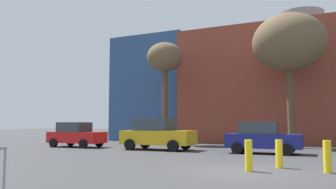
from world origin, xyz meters
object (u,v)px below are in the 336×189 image
object	(u,v)px
parked_car_0	(76,135)
parked_car_2	(263,138)
bollard_yellow_2	(327,157)
bare_tree_0	(165,60)
bare_tree_1	(289,43)
parked_car_1	(157,134)
bollard_yellow_1	(249,155)
bollard_yellow_0	(279,154)

from	to	relation	value
parked_car_0	parked_car_2	bearing A→B (deg)	-0.00
parked_car_2	bollard_yellow_2	bearing A→B (deg)	-65.31
parked_car_2	parked_car_0	bearing A→B (deg)	180.00
parked_car_0	bollard_yellow_2	distance (m)	16.44
bare_tree_0	bare_tree_1	distance (m)	9.20
parked_car_1	bollard_yellow_2	xyz separation A→B (m)	(9.08, -6.43, -0.43)
parked_car_0	bollard_yellow_2	xyz separation A→B (m)	(15.13, -6.43, -0.32)
parked_car_1	bare_tree_1	distance (m)	10.69
bollard_yellow_1	bollard_yellow_2	distance (m)	2.38
bollard_yellow_1	bollard_yellow_2	xyz separation A→B (m)	(2.29, 0.65, -0.00)
bollard_yellow_0	bollard_yellow_1	bearing A→B (deg)	-121.49
parked_car_1	bare_tree_1	xyz separation A→B (m)	(7.16, 5.24, 5.96)
parked_car_0	bare_tree_1	xyz separation A→B (m)	(13.22, 5.24, 6.07)
parked_car_0	bare_tree_0	size ratio (longest dim) A/B	0.48
parked_car_1	bare_tree_1	size ratio (longest dim) A/B	0.48
parked_car_0	parked_car_2	distance (m)	12.18
bare_tree_0	bollard_yellow_2	distance (m)	17.35
parked_car_1	bollard_yellow_1	distance (m)	9.81
bollard_yellow_2	parked_car_0	bearing A→B (deg)	156.99
parked_car_0	bare_tree_1	bearing A→B (deg)	21.63
bare_tree_0	parked_car_0	bearing A→B (deg)	-126.46
bare_tree_1	bollard_yellow_2	distance (m)	13.44
parked_car_0	bollard_yellow_0	bearing A→B (deg)	-22.98
bollard_yellow_1	bare_tree_1	bearing A→B (deg)	88.23
parked_car_2	bollard_yellow_0	xyz separation A→B (m)	(1.45, -5.78, -0.33)
parked_car_0	bollard_yellow_1	xyz separation A→B (m)	(12.84, -7.07, -0.32)
parked_car_1	bare_tree_1	world-z (taller)	bare_tree_1
bollard_yellow_0	bollard_yellow_2	world-z (taller)	bollard_yellow_2
parked_car_0	bollard_yellow_0	size ratio (longest dim) A/B	3.93
parked_car_2	bollard_yellow_2	distance (m)	7.08
bare_tree_1	bollard_yellow_2	world-z (taller)	bare_tree_1
bollard_yellow_2	bare_tree_1	bearing A→B (deg)	99.32
bare_tree_0	bollard_yellow_1	bearing A→B (deg)	-54.84
parked_car_0	bollard_yellow_0	world-z (taller)	parked_car_0
parked_car_1	bollard_yellow_2	size ratio (longest dim) A/B	4.30
bare_tree_1	bollard_yellow_0	bearing A→B (deg)	-87.86
bare_tree_1	bollard_yellow_1	distance (m)	13.88
bollard_yellow_1	bollard_yellow_2	size ratio (longest dim) A/B	1.00
bare_tree_0	parked_car_2	bearing A→B (deg)	-33.73
bare_tree_0	bollard_yellow_1	size ratio (longest dim) A/B	7.87
bare_tree_1	bollard_yellow_2	size ratio (longest dim) A/B	8.86
parked_car_1	bollard_yellow_0	size ratio (longest dim) A/B	4.43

